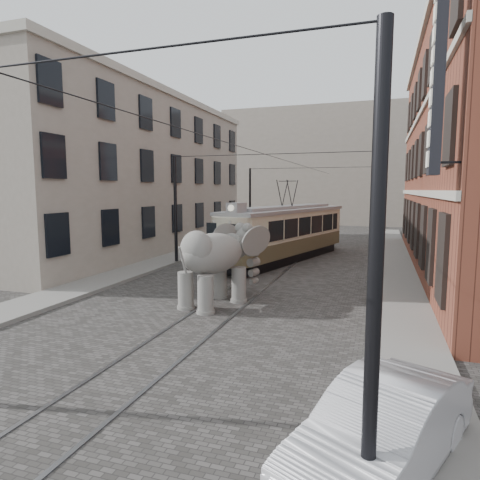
% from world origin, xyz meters
% --- Properties ---
extents(ground, '(120.00, 120.00, 0.00)m').
position_xyz_m(ground, '(0.00, 0.00, 0.00)').
color(ground, '#464340').
extents(tram_rails, '(1.54, 80.00, 0.02)m').
position_xyz_m(tram_rails, '(0.00, 0.00, 0.01)').
color(tram_rails, slate).
rests_on(tram_rails, ground).
extents(sidewalk_right, '(2.00, 60.00, 0.15)m').
position_xyz_m(sidewalk_right, '(6.00, 0.00, 0.07)').
color(sidewalk_right, slate).
rests_on(sidewalk_right, ground).
extents(sidewalk_left, '(2.00, 60.00, 0.15)m').
position_xyz_m(sidewalk_left, '(-6.50, 0.00, 0.07)').
color(sidewalk_left, slate).
rests_on(sidewalk_left, ground).
extents(stucco_building, '(7.00, 24.00, 10.00)m').
position_xyz_m(stucco_building, '(-11.00, 10.00, 5.00)').
color(stucco_building, gray).
rests_on(stucco_building, ground).
extents(distant_block, '(28.00, 10.00, 14.00)m').
position_xyz_m(distant_block, '(0.00, 40.00, 7.00)').
color(distant_block, gray).
rests_on(distant_block, ground).
extents(catenary, '(11.00, 30.20, 6.00)m').
position_xyz_m(catenary, '(-0.20, 5.00, 3.00)').
color(catenary, black).
rests_on(catenary, ground).
extents(tram, '(5.51, 12.07, 4.70)m').
position_xyz_m(tram, '(-0.01, 9.33, 2.35)').
color(tram, beige).
rests_on(tram, ground).
extents(elephant, '(4.00, 5.34, 2.91)m').
position_xyz_m(elephant, '(-0.40, -1.28, 1.45)').
color(elephant, slate).
rests_on(elephant, ground).
extents(parked_car, '(2.96, 4.32, 1.35)m').
position_xyz_m(parked_car, '(5.37, -8.89, 0.67)').
color(parked_car, '#AFAEB3').
rests_on(parked_car, ground).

